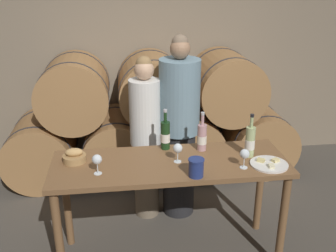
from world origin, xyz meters
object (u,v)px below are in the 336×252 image
tasting_table (170,175)px  person_left (146,138)px  wine_glass_far_left (97,160)px  wine_glass_left (178,149)px  person_right (179,129)px  cheese_plate (269,164)px  bread_basket (74,157)px  wine_bottle_rose (202,137)px  wine_glass_center (245,154)px  wine_bottle_white (250,142)px  wine_bottle_red (165,135)px  blue_crock (196,167)px

tasting_table → person_left: (-0.14, 0.65, 0.05)m
wine_glass_far_left → wine_glass_left: 0.62m
person_right → cheese_plate: bearing=-54.6°
wine_glass_left → wine_glass_far_left: bearing=-169.4°
person_right → cheese_plate: (0.57, -0.80, 0.00)m
bread_basket → wine_glass_far_left: bearing=-50.1°
wine_bottle_rose → wine_glass_far_left: 0.90m
cheese_plate → wine_glass_left: wine_glass_left is taller
bread_basket → tasting_table: bearing=-7.8°
person_right → wine_glass_center: person_right is taller
cheese_plate → wine_bottle_white: bearing=120.1°
wine_bottle_red → wine_glass_far_left: bearing=-145.7°
tasting_table → wine_bottle_white: 0.69m
person_right → wine_bottle_white: size_ratio=4.94×
wine_bottle_rose → tasting_table: bearing=-147.2°
wine_bottle_white → wine_glass_far_left: size_ratio=2.32×
wine_glass_left → wine_glass_center: (0.48, -0.16, 0.00)m
tasting_table → blue_crock: 0.35m
person_right → blue_crock: 0.90m
person_right → wine_glass_left: person_right is taller
person_left → wine_glass_left: size_ratio=10.33×
bread_basket → wine_glass_left: wine_glass_left is taller
wine_glass_far_left → blue_crock: bearing=-10.4°
wine_bottle_red → person_left: bearing=108.9°
person_left → bread_basket: size_ratio=8.74×
blue_crock → cheese_plate: blue_crock is taller
person_right → wine_glass_left: 0.68m
tasting_table → wine_bottle_white: (0.64, 0.02, 0.25)m
tasting_table → person_left: person_left is taller
wine_bottle_red → wine_bottle_rose: (0.30, -0.06, -0.01)m
wine_bottle_red → wine_bottle_rose: size_ratio=1.05×
tasting_table → wine_glass_left: size_ratio=11.98×
tasting_table → bread_basket: (-0.74, 0.10, 0.16)m
blue_crock → wine_glass_far_left: size_ratio=0.89×
wine_bottle_white → wine_glass_left: 0.59m
cheese_plate → wine_glass_left: (-0.69, 0.15, 0.10)m
bread_basket → wine_glass_left: 0.81m
person_right → wine_glass_center: 0.90m
wine_bottle_white → blue_crock: size_ratio=2.60×
wine_glass_center → wine_bottle_rose: bearing=124.9°
wine_glass_far_left → wine_glass_left: same height
person_left → wine_bottle_white: bearing=-38.6°
wine_glass_far_left → wine_bottle_white: bearing=6.8°
wine_bottle_white → bread_basket: wine_bottle_white is taller
blue_crock → person_right: bearing=88.8°
tasting_table → person_right: person_right is taller
wine_bottle_red → wine_glass_far_left: 0.66m
tasting_table → blue_crock: size_ratio=13.42×
tasting_table → wine_bottle_rose: 0.42m
wine_bottle_rose → person_right: bearing=103.9°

